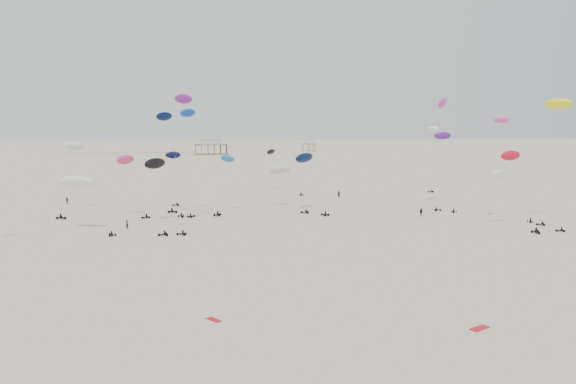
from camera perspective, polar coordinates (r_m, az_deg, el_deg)
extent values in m
plane|color=#C2B09A|center=(218.44, -4.48, 1.72)|extent=(900.00, 900.00, 0.00)
cube|color=brown|center=(367.23, -7.82, 4.78)|extent=(21.00, 13.00, 0.30)
cube|color=silver|center=(367.17, -7.83, 5.05)|extent=(14.00, 8.40, 3.20)
cube|color=#B2B2AD|center=(367.12, -7.83, 5.32)|extent=(15.00, 9.00, 0.30)
cube|color=brown|center=(404.44, 2.11, 4.90)|extent=(9.00, 7.00, 0.30)
cube|color=silver|center=(404.39, 2.11, 5.09)|extent=(5.60, 4.20, 2.40)
cube|color=#B2B2AD|center=(404.34, 2.11, 5.28)|extent=(6.00, 4.50, 0.30)
cube|color=black|center=(370.24, -15.90, 3.87)|extent=(80.00, 0.10, 0.10)
cylinder|color=gray|center=(113.76, 22.78, -0.17)|extent=(0.03, 0.03, 14.26)
ellipsoid|color=red|center=(115.66, 21.67, 3.47)|extent=(4.73, 2.42, 2.20)
cylinder|color=gray|center=(161.50, -0.25, 1.92)|extent=(0.03, 0.03, 18.10)
ellipsoid|color=black|center=(167.17, -1.75, 4.11)|extent=(3.97, 4.42, 2.05)
cylinder|color=gray|center=(172.50, 14.45, 3.18)|extent=(0.03, 0.03, 19.71)
ellipsoid|color=white|center=(177.01, 14.57, 6.26)|extent=(3.60, 3.46, 1.78)
cylinder|color=gray|center=(130.80, 15.96, 1.73)|extent=(0.03, 0.03, 16.20)
ellipsoid|color=#5A1989|center=(130.24, 15.43, 5.54)|extent=(3.97, 1.59, 1.87)
cylinder|color=gray|center=(123.41, -10.45, 2.71)|extent=(0.03, 0.03, 21.37)
ellipsoid|color=#0D43AE|center=(125.49, -10.15, 7.91)|extent=(4.62, 4.87, 2.33)
cylinder|color=gray|center=(122.25, -11.13, 2.48)|extent=(0.03, 0.03, 20.98)
ellipsoid|color=#051142|center=(123.65, -12.47, 7.52)|extent=(4.35, 4.52, 2.24)
cylinder|color=gray|center=(132.58, -21.45, 1.06)|extent=(0.03, 0.03, 18.54)
ellipsoid|color=silver|center=(138.38, -20.93, 4.39)|extent=(4.62, 2.40, 2.21)
cylinder|color=gray|center=(133.23, -11.55, 0.91)|extent=(0.03, 0.03, 15.21)
ellipsoid|color=#04073A|center=(138.04, -11.47, 3.64)|extent=(3.64, 3.26, 1.75)
cylinder|color=gray|center=(125.12, 2.68, 0.52)|extent=(0.03, 0.03, 13.53)
ellipsoid|color=#051741|center=(128.21, 1.66, 3.50)|extent=(6.11, 5.70, 2.91)
cylinder|color=gray|center=(107.84, -11.51, 2.76)|extent=(0.03, 0.03, 26.95)
ellipsoid|color=#7D1A8F|center=(114.12, -10.59, 9.29)|extent=(4.84, 4.86, 2.40)
cylinder|color=gray|center=(109.17, -12.12, -0.61)|extent=(0.03, 0.03, 18.57)
ellipsoid|color=black|center=(115.86, -13.37, 2.85)|extent=(5.06, 4.91, 2.55)
cylinder|color=gray|center=(123.55, -15.23, 0.26)|extent=(0.03, 0.03, 11.91)
ellipsoid|color=#E5357D|center=(124.68, -16.20, 3.18)|extent=(4.41, 4.72, 2.34)
cylinder|color=gray|center=(129.99, 0.37, 0.06)|extent=(0.03, 0.03, 13.97)
ellipsoid|color=silver|center=(134.67, -0.91, 2.27)|extent=(5.46, 2.86, 2.60)
cylinder|color=gray|center=(136.19, 15.17, 3.45)|extent=(0.03, 0.03, 24.42)
ellipsoid|color=#D632A5|center=(139.95, 15.40, 8.71)|extent=(5.29, 6.24, 2.97)
cylinder|color=gray|center=(108.44, -19.10, -1.75)|extent=(0.03, 0.03, 11.84)
ellipsoid|color=white|center=(111.67, -20.62, 0.93)|extent=(7.49, 5.15, 3.39)
cylinder|color=gray|center=(124.90, -6.62, 0.54)|extent=(0.03, 0.03, 12.21)
ellipsoid|color=blue|center=(127.19, -6.16, 3.40)|extent=(4.21, 4.38, 2.13)
cylinder|color=gray|center=(120.52, 25.87, 2.35)|extent=(0.03, 0.03, 25.16)
ellipsoid|color=#F5FF15|center=(126.09, 25.80, 8.06)|extent=(5.57, 6.01, 2.78)
cylinder|color=gray|center=(145.73, -11.46, 1.25)|extent=(0.03, 0.03, 17.59)
ellipsoid|color=black|center=(152.37, -11.62, 3.72)|extent=(4.38, 2.87, 2.02)
cylinder|color=gray|center=(123.46, 22.15, 2.00)|extent=(0.03, 0.03, 20.58)
ellipsoid|color=#EF38BC|center=(123.81, 20.87, 6.85)|extent=(3.25, 2.41, 1.51)
cylinder|color=gray|center=(124.16, 22.42, -0.67)|extent=(0.03, 0.03, 13.57)
ellipsoid|color=white|center=(127.19, 20.62, 1.75)|extent=(4.57, 3.86, 2.19)
imported|color=black|center=(111.17, -16.01, -3.66)|extent=(0.87, 0.94, 2.14)
imported|color=black|center=(125.03, 13.38, -2.41)|extent=(1.16, 1.09, 2.07)
imported|color=black|center=(150.49, -21.53, -1.14)|extent=(1.35, 1.21, 2.02)
imported|color=black|center=(152.32, 5.18, -0.58)|extent=(0.98, 0.81, 2.32)
cube|color=red|center=(59.73, 18.88, -13.00)|extent=(2.37, 1.80, 0.08)
cube|color=#B90B15|center=(59.45, -7.55, -12.77)|extent=(1.63, 1.87, 0.07)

